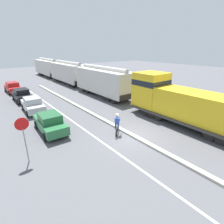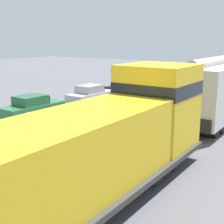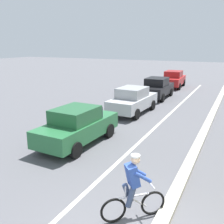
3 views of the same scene
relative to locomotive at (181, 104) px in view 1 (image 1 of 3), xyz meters
The scene contains 13 objects.
ground_plane 5.62m from the locomotive, behind, with size 120.00×120.00×0.00m, color #56565B.
median_curb 8.72m from the locomotive, 128.09° to the left, with size 0.36×36.00×0.16m, color #B2AD9E.
lane_stripe 10.36m from the locomotive, 138.76° to the left, with size 0.14×36.00×0.01m, color silver.
locomotive is the anchor object (origin of this frame).
hopper_car_lead 12.16m from the locomotive, 90.00° to the left, with size 2.90×10.60×4.18m.
hopper_car_middle 23.76m from the locomotive, 90.00° to the left, with size 2.90×10.60×4.18m.
hopper_car_trailing 35.36m from the locomotive, 90.00° to the left, with size 2.90×10.60×4.18m.
parked_car_green 11.41m from the locomotive, 151.97° to the left, with size 1.97×4.27×1.62m.
parked_car_silver 14.95m from the locomotive, 131.27° to the left, with size 1.98×4.27×1.62m.
parked_car_black 19.10m from the locomotive, 121.07° to the left, with size 1.86×4.21×1.62m.
parked_car_red 24.25m from the locomotive, 114.17° to the left, with size 1.97×4.27×1.62m.
cyclist 6.30m from the locomotive, 164.32° to the left, with size 1.28×1.22×1.71m.
stop_sign 12.72m from the locomotive, behind, with size 0.76×0.08×2.88m.
Camera 1 is at (-8.71, -8.73, 6.55)m, focal length 28.00 mm.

